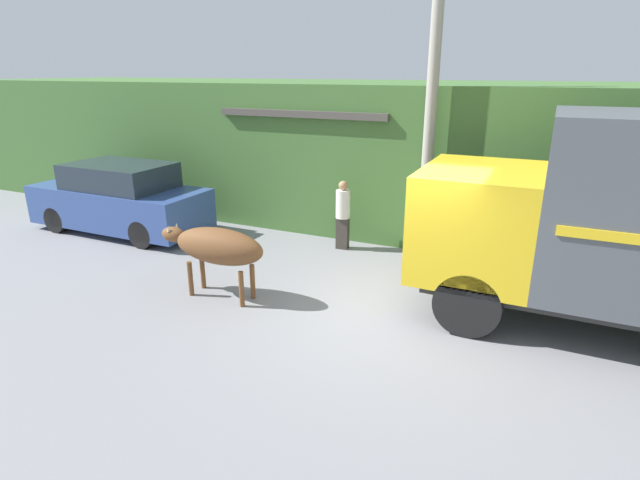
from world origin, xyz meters
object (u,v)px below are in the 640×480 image
Objects in this scene: parked_suv at (120,199)px; pedestrian_on_hill at (343,212)px; brown_cow at (217,246)px; utility_pole at (432,91)px.

parked_suv reaches higher than pedestrian_on_hill.
utility_pole reaches higher than brown_cow.
utility_pole is (7.42, 1.48, 2.70)m from parked_suv.
pedestrian_on_hill is 3.22m from utility_pole.
parked_suv is 5.76m from pedestrian_on_hill.
parked_suv is 0.67× the size of utility_pole.
brown_cow is 3.52m from pedestrian_on_hill.
pedestrian_on_hill is (5.65, 1.15, 0.04)m from parked_suv.
utility_pole is (1.77, 0.33, 2.66)m from pedestrian_on_hill.
utility_pole is at bearing 7.16° from parked_suv.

